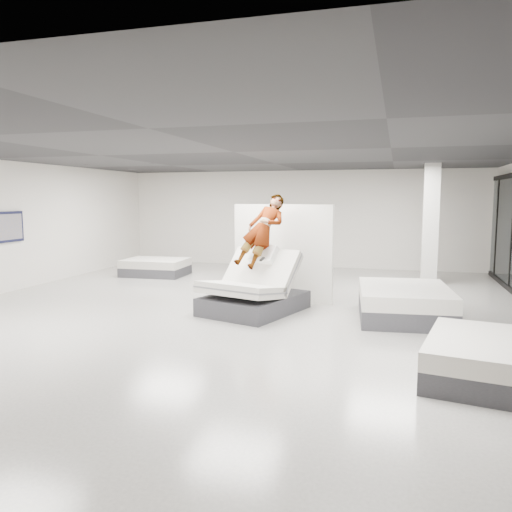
# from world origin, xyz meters

# --- Properties ---
(room) EXTENTS (14.00, 14.04, 3.20)m
(room) POSITION_xyz_m (0.00, 0.00, 1.60)
(room) COLOR #BBB7B1
(room) RESTS_ON ground
(hero_bed) EXTENTS (2.07, 2.39, 1.35)m
(hero_bed) POSITION_xyz_m (0.40, 0.01, 0.39)
(hero_bed) COLOR #3A3A3F
(hero_bed) RESTS_ON floor
(person) EXTENTS (1.12, 1.80, 1.28)m
(person) POSITION_xyz_m (0.50, 0.34, 1.31)
(person) COLOR slate
(person) RESTS_ON hero_bed
(remote) EXTENTS (0.09, 0.15, 0.08)m
(remote) POSITION_xyz_m (0.61, -0.06, 1.10)
(remote) COLOR black
(remote) RESTS_ON person
(divider_panel) EXTENTS (2.35, 0.57, 2.16)m
(divider_panel) POSITION_xyz_m (0.69, 1.33, 1.08)
(divider_panel) COLOR silver
(divider_panel) RESTS_ON floor
(flat_bed_right_far) EXTENTS (1.86, 2.35, 0.61)m
(flat_bed_right_far) POSITION_xyz_m (3.33, 0.32, 0.30)
(flat_bed_right_far) COLOR #3A3A3F
(flat_bed_right_far) RESTS_ON floor
(flat_bed_right_near) EXTENTS (1.77, 2.15, 0.53)m
(flat_bed_right_near) POSITION_xyz_m (4.32, -2.80, 0.26)
(flat_bed_right_near) COLOR #3A3A3F
(flat_bed_right_near) RESTS_ON floor
(flat_bed_left_far) EXTENTS (1.84, 1.41, 0.49)m
(flat_bed_left_far) POSITION_xyz_m (-3.74, 3.83, 0.25)
(flat_bed_left_far) COLOR #3A3A3F
(flat_bed_left_far) RESTS_ON floor
(column) EXTENTS (0.40, 0.40, 3.20)m
(column) POSITION_xyz_m (4.00, 4.50, 1.60)
(column) COLOR silver
(column) RESTS_ON floor
(wall_poster) EXTENTS (0.06, 0.95, 0.75)m
(wall_poster) POSITION_xyz_m (-5.93, 0.50, 1.60)
(wall_poster) COLOR black
(wall_poster) RESTS_ON wall_left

